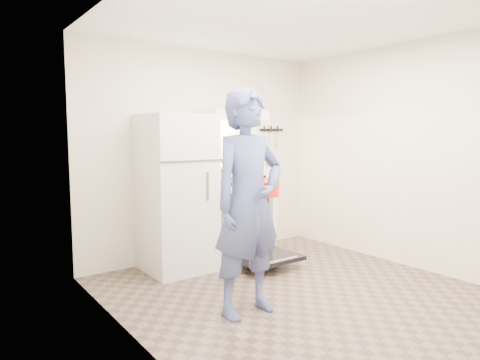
% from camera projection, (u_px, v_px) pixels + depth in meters
% --- Properties ---
extents(floor, '(3.60, 3.60, 0.00)m').
position_uv_depth(floor, '(308.00, 297.00, 3.92)').
color(floor, brown).
rests_on(floor, ground).
extents(back_wall, '(3.20, 0.02, 2.50)m').
position_uv_depth(back_wall, '(205.00, 154.00, 5.24)').
color(back_wall, beige).
rests_on(back_wall, ground).
extents(refrigerator, '(0.70, 0.70, 1.70)m').
position_uv_depth(refrigerator, '(177.00, 193.00, 4.66)').
color(refrigerator, silver).
rests_on(refrigerator, floor).
extents(stove_body, '(0.76, 0.65, 0.92)m').
position_uv_depth(stove_body, '(236.00, 219.00, 5.19)').
color(stove_body, silver).
rests_on(stove_body, floor).
extents(cooktop, '(0.76, 0.65, 0.03)m').
position_uv_depth(cooktop, '(236.00, 181.00, 5.14)').
color(cooktop, black).
rests_on(cooktop, stove_body).
extents(backsplash, '(0.76, 0.07, 0.20)m').
position_uv_depth(backsplash, '(222.00, 170.00, 5.36)').
color(backsplash, silver).
rests_on(backsplash, cooktop).
extents(oven_door, '(0.70, 0.54, 0.04)m').
position_uv_depth(oven_door, '(267.00, 258.00, 4.75)').
color(oven_door, black).
rests_on(oven_door, floor).
extents(oven_rack, '(0.60, 0.52, 0.01)m').
position_uv_depth(oven_rack, '(236.00, 221.00, 5.20)').
color(oven_rack, slate).
rests_on(oven_rack, stove_body).
extents(range_hood, '(0.76, 0.50, 0.12)m').
position_uv_depth(range_hood, '(232.00, 116.00, 5.12)').
color(range_hood, silver).
rests_on(range_hood, back_wall).
extents(knife_strip, '(0.40, 0.02, 0.03)m').
position_uv_depth(knife_strip, '(271.00, 130.00, 5.81)').
color(knife_strip, black).
rests_on(knife_strip, back_wall).
extents(pizza_stone, '(0.34, 0.34, 0.02)m').
position_uv_depth(pizza_stone, '(237.00, 220.00, 5.20)').
color(pizza_stone, '#906749').
rests_on(pizza_stone, oven_rack).
extents(tea_kettle, '(0.21, 0.18, 0.26)m').
position_uv_depth(tea_kettle, '(219.00, 168.00, 5.21)').
color(tea_kettle, silver).
rests_on(tea_kettle, cooktop).
extents(utensil_jar, '(0.09, 0.09, 0.13)m').
position_uv_depth(utensil_jar, '(267.00, 172.00, 5.09)').
color(utensil_jar, silver).
rests_on(utensil_jar, cooktop).
extents(person, '(0.69, 0.47, 1.85)m').
position_uv_depth(person, '(249.00, 203.00, 3.50)').
color(person, '#374E76').
rests_on(person, floor).
extents(dutch_oven, '(0.35, 0.28, 0.23)m').
position_uv_depth(dutch_oven, '(264.00, 189.00, 3.90)').
color(dutch_oven, red).
rests_on(dutch_oven, person).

